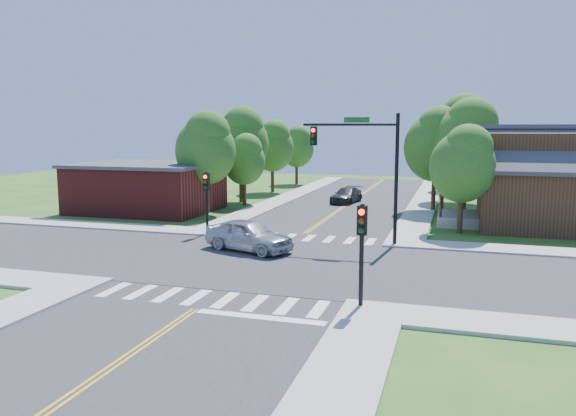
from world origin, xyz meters
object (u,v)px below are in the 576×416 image
(signal_mast_ne, at_px, (366,157))
(car_silver, at_px, (249,236))
(signal_pole_nw, at_px, (206,191))
(signal_pole_se, at_px, (362,236))
(car_dgrey, at_px, (346,196))
(house_ne, at_px, (561,177))

(signal_mast_ne, distance_m, car_silver, 7.67)
(signal_mast_ne, bearing_deg, signal_pole_nw, -179.93)
(signal_mast_ne, distance_m, signal_pole_se, 11.55)
(signal_pole_se, xyz_separation_m, car_silver, (-7.16, 7.63, -1.82))
(signal_mast_ne, bearing_deg, car_silver, -146.84)
(car_silver, bearing_deg, car_dgrey, 15.43)
(house_ne, relative_size, car_silver, 2.47)
(signal_mast_ne, xyz_separation_m, signal_pole_se, (1.69, -11.21, -2.19))
(car_silver, bearing_deg, signal_pole_nw, 67.65)
(car_silver, distance_m, car_dgrey, 20.19)
(signal_pole_nw, distance_m, house_ne, 22.45)
(signal_mast_ne, relative_size, signal_pole_nw, 1.89)
(signal_pole_se, relative_size, signal_pole_nw, 1.00)
(signal_pole_se, relative_size, house_ne, 0.29)
(signal_pole_se, xyz_separation_m, house_ne, (9.51, 19.86, 0.67))
(signal_pole_se, bearing_deg, signal_mast_ne, 98.56)
(signal_pole_nw, relative_size, car_dgrey, 0.82)
(car_silver, bearing_deg, signal_mast_ne, -37.74)
(signal_pole_nw, distance_m, car_dgrey, 17.54)
(signal_mast_ne, distance_m, car_dgrey, 17.60)
(signal_pole_nw, xyz_separation_m, house_ne, (20.71, 8.66, 0.67))
(signal_pole_nw, height_order, car_silver, signal_pole_nw)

